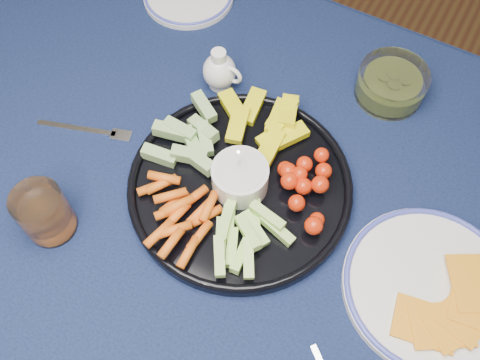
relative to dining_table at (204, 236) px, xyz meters
The scene contains 7 objects.
dining_table is the anchor object (origin of this frame).
crudite_platter 0.13m from the dining_table, 65.14° to the left, with size 0.36×0.36×0.11m.
creamer_pitcher 0.29m from the dining_table, 113.36° to the left, with size 0.08×0.06×0.08m.
pickle_bowl 0.42m from the dining_table, 65.20° to the left, with size 0.12×0.12×0.06m.
cheese_plate 0.37m from the dining_table, ahead, with size 0.25×0.25×0.03m.
juice_tumbler 0.26m from the dining_table, 145.29° to the right, with size 0.08×0.08×0.09m.
fork_left 0.26m from the dining_table, behind, with size 0.16×0.07×0.00m.
Camera 1 is at (0.23, -0.29, 1.50)m, focal length 40.00 mm.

